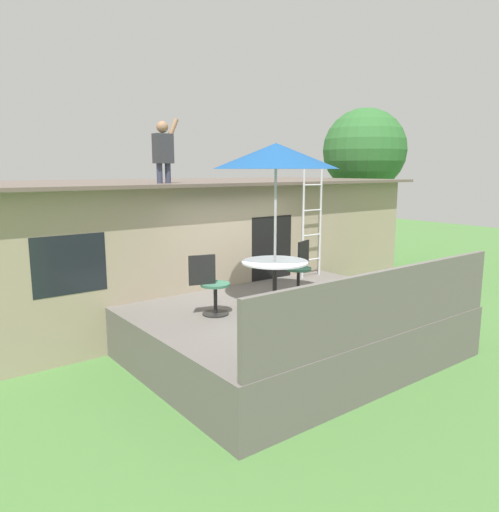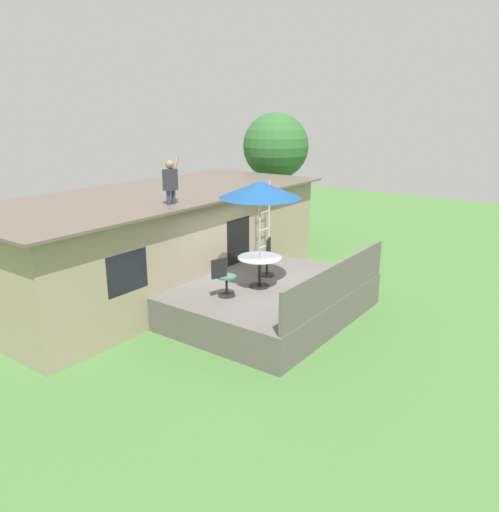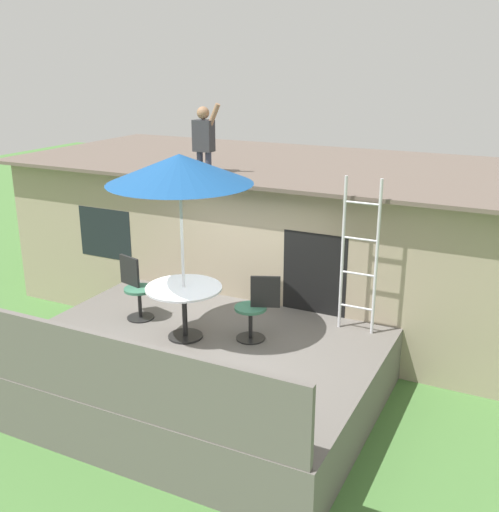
% 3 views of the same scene
% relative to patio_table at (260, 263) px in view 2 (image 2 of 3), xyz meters
% --- Properties ---
extents(ground_plane, '(40.00, 40.00, 0.00)m').
position_rel_patio_table_xyz_m(ground_plane, '(0.26, 0.01, -1.39)').
color(ground_plane, '#477538').
extents(house, '(10.50, 4.50, 2.71)m').
position_rel_patio_table_xyz_m(house, '(0.26, 3.61, -0.02)').
color(house, gray).
rests_on(house, ground).
extents(deck, '(4.79, 3.97, 0.80)m').
position_rel_patio_table_xyz_m(deck, '(0.26, 0.01, -0.99)').
color(deck, '#605B56').
rests_on(deck, ground).
extents(deck_railing, '(4.69, 0.08, 0.90)m').
position_rel_patio_table_xyz_m(deck_railing, '(0.26, -1.93, -0.14)').
color(deck_railing, '#605B56').
rests_on(deck_railing, deck).
extents(patio_table, '(1.04, 1.04, 0.74)m').
position_rel_patio_table_xyz_m(patio_table, '(0.00, 0.00, 0.00)').
color(patio_table, black).
rests_on(patio_table, deck).
extents(patio_umbrella, '(1.90, 1.90, 2.54)m').
position_rel_patio_table_xyz_m(patio_umbrella, '(0.00, -0.00, 1.76)').
color(patio_umbrella, silver).
rests_on(patio_umbrella, deck).
extents(step_ladder, '(0.52, 0.04, 2.20)m').
position_rel_patio_table_xyz_m(step_ladder, '(2.04, 1.27, 0.51)').
color(step_ladder, silver).
rests_on(step_ladder, deck).
extents(person_figure, '(0.47, 0.20, 1.11)m').
position_rel_patio_table_xyz_m(person_figure, '(-0.82, 2.02, 1.94)').
color(person_figure, '#33384C').
rests_on(person_figure, house).
extents(patio_chair_left, '(0.61, 0.44, 0.92)m').
position_rel_patio_table_xyz_m(patio_chair_left, '(-1.02, 0.27, -0.13)').
color(patio_chair_left, black).
rests_on(patio_chair_left, deck).
extents(patio_chair_right, '(0.60, 0.44, 0.92)m').
position_rel_patio_table_xyz_m(patio_chair_right, '(0.90, 0.38, -0.13)').
color(patio_chair_right, black).
rests_on(patio_chair_right, deck).
extents(backyard_tree, '(2.53, 2.53, 4.80)m').
position_rel_patio_table_xyz_m(backyard_tree, '(7.22, 4.30, 2.12)').
color(backyard_tree, brown).
rests_on(backyard_tree, ground).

